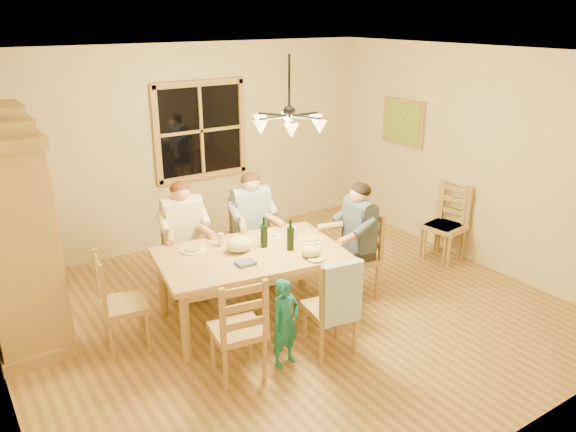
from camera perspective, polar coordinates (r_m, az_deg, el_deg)
floor at (r=6.16m, az=0.11°, el=-9.77°), size 5.50×5.50×0.00m
ceiling at (r=5.36m, az=0.12°, el=16.15°), size 5.50×5.00×0.02m
wall_back at (r=7.75m, az=-10.23°, el=6.96°), size 5.50×0.02×2.70m
wall_right at (r=7.44m, az=18.15°, el=5.73°), size 0.02×5.00×2.70m
window at (r=7.76m, az=-8.85°, el=8.56°), size 1.30×0.06×1.30m
painting at (r=8.14m, az=11.59°, el=9.29°), size 0.06×0.78×0.64m
chandelier at (r=5.44m, az=0.12°, el=9.59°), size 0.77×0.68×0.71m
armoire at (r=5.94m, az=-26.18°, el=-1.88°), size 0.66×1.40×2.30m
dining_table at (r=5.77m, az=-3.86°, el=-4.62°), size 1.99×1.39×0.76m
chair_far_left at (r=6.56m, az=-10.34°, el=-5.21°), size 0.50×0.48×0.99m
chair_far_right at (r=6.78m, az=-3.63°, el=-4.04°), size 0.50×0.48×0.99m
chair_near_left at (r=5.09m, az=-5.09°, el=-12.93°), size 0.50×0.48×0.99m
chair_near_right at (r=5.41m, az=4.28°, el=-10.70°), size 0.50×0.48×0.99m
chair_end_left at (r=5.66m, az=-16.13°, el=-10.02°), size 0.48×0.50×0.99m
chair_end_right at (r=6.45m, az=6.93°, el=-5.48°), size 0.48×0.50×0.99m
adult_woman at (r=6.35m, az=-10.64°, el=-0.82°), size 0.44×0.47×0.87m
adult_plaid_man at (r=6.58m, az=-3.73°, el=0.24°), size 0.44×0.47×0.87m
adult_slate_man at (r=6.23m, az=7.14°, el=-1.01°), size 0.47×0.44×0.87m
towel at (r=5.07m, az=5.44°, el=-7.83°), size 0.39×0.16×0.58m
wine_bottle_a at (r=5.79m, az=-2.46°, el=-1.64°), size 0.08×0.08×0.33m
wine_bottle_b at (r=5.72m, az=0.25°, el=-1.91°), size 0.08×0.08×0.33m
plate_woman at (r=5.83m, az=-9.62°, el=-3.43°), size 0.26×0.26×0.02m
plate_plaid at (r=6.12m, az=-1.93°, el=-2.00°), size 0.26×0.26×0.02m
plate_slate at (r=6.00m, az=2.34°, el=-2.46°), size 0.26×0.26×0.02m
wine_glass_a at (r=5.89m, az=-6.82°, el=-2.40°), size 0.06×0.06×0.14m
wine_glass_b at (r=6.01m, az=0.65°, el=-1.76°), size 0.06×0.06×0.14m
cap at (r=5.61m, az=2.35°, el=-3.60°), size 0.20×0.20×0.11m
napkin at (r=5.46m, az=-4.33°, el=-4.80°), size 0.20×0.17×0.03m
cloth_bundle at (r=5.74m, az=-4.96°, el=-2.88°), size 0.28×0.22×0.15m
child at (r=5.15m, az=-0.27°, el=-10.79°), size 0.34×0.25×0.85m
chair_spare_front at (r=7.59m, az=15.25°, el=-2.02°), size 0.48×0.49×0.99m
chair_spare_back at (r=7.56m, az=15.59°, el=-2.16°), size 0.49×0.51×0.99m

